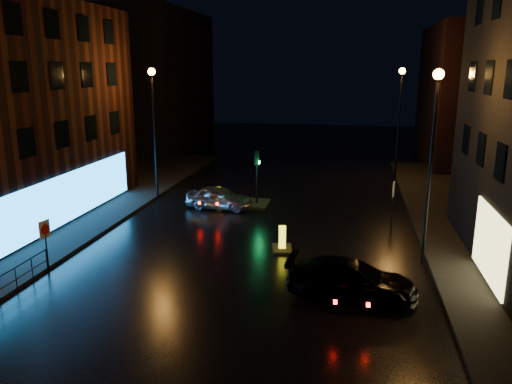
% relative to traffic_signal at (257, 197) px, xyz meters
% --- Properties ---
extents(ground, '(120.00, 120.00, 0.00)m').
position_rel_traffic_signal_xyz_m(ground, '(1.20, -14.00, -0.50)').
color(ground, black).
rests_on(ground, ground).
extents(pavement_left, '(12.00, 44.00, 0.15)m').
position_rel_traffic_signal_xyz_m(pavement_left, '(-12.80, -6.00, -0.43)').
color(pavement_left, black).
rests_on(pavement_left, ground).
extents(building_far_left, '(8.00, 16.00, 14.00)m').
position_rel_traffic_signal_xyz_m(building_far_left, '(-14.80, 21.00, 6.50)').
color(building_far_left, black).
rests_on(building_far_left, ground).
extents(building_far_right, '(8.00, 14.00, 12.00)m').
position_rel_traffic_signal_xyz_m(building_far_right, '(16.20, 18.00, 5.50)').
color(building_far_right, black).
rests_on(building_far_right, ground).
extents(street_lamp_lfar, '(0.44, 0.44, 8.37)m').
position_rel_traffic_signal_xyz_m(street_lamp_lfar, '(-6.60, -0.00, 5.06)').
color(street_lamp_lfar, black).
rests_on(street_lamp_lfar, ground).
extents(street_lamp_rnear, '(0.44, 0.44, 8.37)m').
position_rel_traffic_signal_xyz_m(street_lamp_rnear, '(9.00, -8.00, 5.06)').
color(street_lamp_rnear, black).
rests_on(street_lamp_rnear, ground).
extents(street_lamp_rfar, '(0.44, 0.44, 8.37)m').
position_rel_traffic_signal_xyz_m(street_lamp_rfar, '(9.00, 8.00, 5.06)').
color(street_lamp_rfar, black).
rests_on(street_lamp_rfar, ground).
extents(traffic_signal, '(1.40, 2.40, 3.45)m').
position_rel_traffic_signal_xyz_m(traffic_signal, '(0.00, 0.00, 0.00)').
color(traffic_signal, black).
rests_on(traffic_signal, ground).
extents(silver_hatchback, '(4.15, 1.94, 1.37)m').
position_rel_traffic_signal_xyz_m(silver_hatchback, '(-2.10, -1.25, 0.19)').
color(silver_hatchback, '#A9ACB1').
rests_on(silver_hatchback, ground).
extents(dark_sedan, '(5.00, 2.36, 1.41)m').
position_rel_traffic_signal_xyz_m(dark_sedan, '(5.89, -12.06, 0.20)').
color(dark_sedan, black).
rests_on(dark_sedan, ground).
extents(bollard_near, '(1.16, 1.52, 1.19)m').
position_rel_traffic_signal_xyz_m(bollard_near, '(2.66, -7.64, -0.24)').
color(bollard_near, black).
rests_on(bollard_near, ground).
extents(bollard_far, '(0.78, 1.13, 0.96)m').
position_rel_traffic_signal_xyz_m(bollard_far, '(-2.56, 0.29, -0.29)').
color(bollard_far, black).
rests_on(bollard_far, ground).
extents(road_sign_left, '(0.17, 0.55, 2.27)m').
position_rel_traffic_signal_xyz_m(road_sign_left, '(-6.70, -12.07, 1.20)').
color(road_sign_left, black).
rests_on(road_sign_left, ground).
extents(road_sign_right, '(0.16, 0.58, 2.40)m').
position_rel_traffic_signal_xyz_m(road_sign_right, '(8.04, -2.54, 1.30)').
color(road_sign_right, black).
rests_on(road_sign_right, ground).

